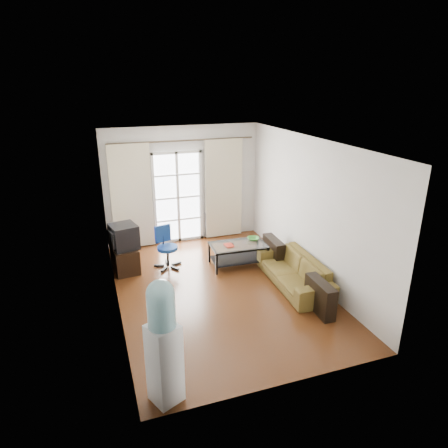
% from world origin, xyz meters
% --- Properties ---
extents(floor, '(5.20, 5.20, 0.00)m').
position_xyz_m(floor, '(0.00, 0.00, 0.00)').
color(floor, '#542C14').
rests_on(floor, ground).
extents(ceiling, '(5.20, 5.20, 0.00)m').
position_xyz_m(ceiling, '(0.00, 0.00, 2.70)').
color(ceiling, white).
rests_on(ceiling, wall_back).
extents(wall_back, '(3.60, 0.02, 2.70)m').
position_xyz_m(wall_back, '(0.00, 2.60, 1.35)').
color(wall_back, silver).
rests_on(wall_back, floor).
extents(wall_front, '(3.60, 0.02, 2.70)m').
position_xyz_m(wall_front, '(0.00, -2.60, 1.35)').
color(wall_front, silver).
rests_on(wall_front, floor).
extents(wall_left, '(0.02, 5.20, 2.70)m').
position_xyz_m(wall_left, '(-1.80, 0.00, 1.35)').
color(wall_left, silver).
rests_on(wall_left, floor).
extents(wall_right, '(0.02, 5.20, 2.70)m').
position_xyz_m(wall_right, '(1.80, 0.00, 1.35)').
color(wall_right, silver).
rests_on(wall_right, floor).
extents(french_door, '(1.16, 0.06, 2.15)m').
position_xyz_m(french_door, '(-0.15, 2.54, 1.07)').
color(french_door, white).
rests_on(french_door, wall_back).
extents(curtain_rod, '(3.30, 0.04, 0.04)m').
position_xyz_m(curtain_rod, '(0.00, 2.50, 2.38)').
color(curtain_rod, '#4C3F2D').
rests_on(curtain_rod, wall_back).
extents(curtain_left, '(0.90, 0.07, 2.35)m').
position_xyz_m(curtain_left, '(-1.20, 2.48, 1.20)').
color(curtain_left, beige).
rests_on(curtain_left, curtain_rod).
extents(curtain_right, '(0.90, 0.07, 2.35)m').
position_xyz_m(curtain_right, '(0.95, 2.48, 1.20)').
color(curtain_right, beige).
rests_on(curtain_right, curtain_rod).
extents(radiator, '(0.64, 0.12, 0.64)m').
position_xyz_m(radiator, '(0.80, 2.50, 0.33)').
color(radiator, gray).
rests_on(radiator, floor).
extents(sofa, '(1.97, 0.90, 0.56)m').
position_xyz_m(sofa, '(1.39, -0.29, 0.28)').
color(sofa, brown).
rests_on(sofa, floor).
extents(coffee_table, '(1.18, 0.71, 0.46)m').
position_xyz_m(coffee_table, '(0.70, 0.84, 0.30)').
color(coffee_table, silver).
rests_on(coffee_table, floor).
extents(bowl, '(0.39, 0.39, 0.06)m').
position_xyz_m(bowl, '(1.08, 0.95, 0.49)').
color(bowl, '#318731').
rests_on(bowl, coffee_table).
extents(book, '(0.19, 0.24, 0.02)m').
position_xyz_m(book, '(0.41, 0.82, 0.48)').
color(book, '#B51716').
rests_on(book, coffee_table).
extents(remote, '(0.17, 0.05, 0.02)m').
position_xyz_m(remote, '(0.53, 0.89, 0.47)').
color(remote, black).
rests_on(remote, coffee_table).
extents(tv_stand, '(0.54, 0.74, 0.50)m').
position_xyz_m(tv_stand, '(-1.54, 1.34, 0.25)').
color(tv_stand, black).
rests_on(tv_stand, floor).
extents(crt_tv, '(0.61, 0.61, 0.48)m').
position_xyz_m(crt_tv, '(-1.54, 1.34, 0.74)').
color(crt_tv, black).
rests_on(crt_tv, tv_stand).
extents(task_chair, '(0.72, 0.72, 0.86)m').
position_xyz_m(task_chair, '(-0.70, 1.24, 0.25)').
color(task_chair, black).
rests_on(task_chair, floor).
extents(water_cooler, '(0.43, 0.43, 1.62)m').
position_xyz_m(water_cooler, '(-1.45, -2.35, 0.85)').
color(water_cooler, white).
rests_on(water_cooler, floor).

